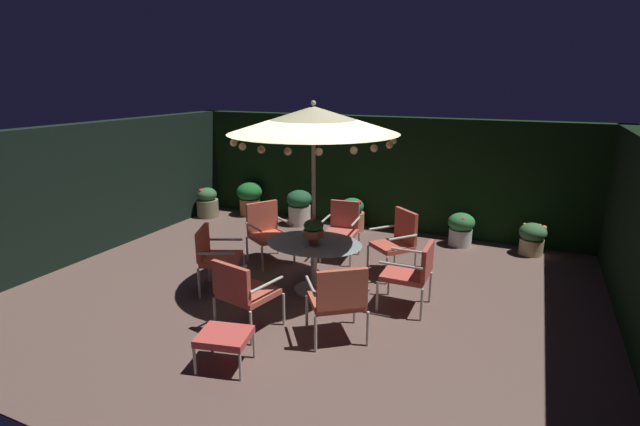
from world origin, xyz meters
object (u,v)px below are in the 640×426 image
Objects in this scene: patio_chair_west at (243,290)px; potted_plant_left_far at (532,238)px; potted_plant_back_center at (207,203)px; potted_plant_left_near at (352,215)px; potted_plant_front_corner at (250,197)px; potted_plant_back_right at (461,228)px; potted_plant_right_near at (299,206)px; patio_dining_table at (314,253)px; centerpiece_planter at (314,229)px; patio_chair_south at (267,229)px; patio_chair_southeast at (342,227)px; patio_chair_southwest at (215,253)px; patio_chair_northeast at (413,270)px; ottoman_footrest at (224,337)px; patio_chair_north at (339,297)px; patio_umbrella at (313,120)px; patio_chair_east at (398,238)px.

patio_chair_west is 5.43m from potted_plant_left_far.
potted_plant_back_center is 3.38m from potted_plant_left_near.
potted_plant_front_corner is 4.75m from potted_plant_back_right.
potted_plant_right_near is at bearing -178.94° from potted_plant_left_far.
patio_dining_table is at bearing -45.20° from potted_plant_front_corner.
centerpiece_planter is 4.24m from potted_plant_left_far.
patio_chair_southeast is at bearing 31.85° from patio_chair_south.
patio_chair_southwest is 4.05m from potted_plant_back_center.
patio_dining_table is 3.00m from potted_plant_left_near.
patio_chair_northeast is 2.80m from patio_chair_south.
centerpiece_planter reaches higher than patio_dining_table.
patio_chair_southwest reaches higher than ottoman_footrest.
patio_chair_north is 6.03m from potted_plant_back_center.
patio_chair_northeast is 1.25× the size of potted_plant_front_corner.
patio_umbrella reaches higher than potted_plant_back_center.
patio_chair_southwest is at bearing -156.31° from patio_dining_table.
potted_plant_left_near is at bearing 104.05° from patio_chair_southeast.
patio_chair_southeast reaches higher than potted_plant_left_far.
potted_plant_left_near is at bearing 99.92° from patio_dining_table.
patio_chair_east is 1.03× the size of patio_chair_south.
potted_plant_back_right is at bearing 0.04° from potted_plant_left_near.
patio_chair_northeast is at bearing 12.24° from patio_chair_southwest.
potted_plant_left_near is 3.41m from potted_plant_left_far.
potted_plant_left_far is at bearing 63.85° from patio_chair_northeast.
potted_plant_back_center is at bearing 129.01° from ottoman_footrest.
potted_plant_left_near is (0.81, 3.52, -0.24)m from patio_chair_southwest.
potted_plant_left_far is at bearing 1.09° from potted_plant_back_right.
patio_chair_north is 4.62m from potted_plant_left_far.
potted_plant_right_near is 3.36m from potted_plant_back_right.
patio_chair_southwest is 1.02× the size of patio_chair_west.
patio_chair_east is 4.49m from potted_plant_front_corner.
centerpiece_planter is (0.04, -0.09, 0.40)m from patio_dining_table.
potted_plant_left_near is (3.36, 0.39, 0.01)m from potted_plant_back_center.
patio_chair_northeast is 4.26m from potted_plant_right_near.
potted_plant_back_center is (-3.91, 2.65, -0.66)m from centerpiece_planter.
patio_chair_southwest reaches higher than patio_dining_table.
patio_umbrella is 2.87× the size of patio_chair_southwest.
patio_chair_northeast is 0.96× the size of patio_chair_southeast.
potted_plant_left_near is (-0.55, 3.04, -0.65)m from centerpiece_planter.
potted_plant_right_near is at bearing 122.29° from patio_chair_north.
patio_dining_table is 1.42× the size of patio_chair_south.
patio_chair_northeast reaches higher than potted_plant_left_far.
patio_chair_east is (0.08, 2.29, 0.03)m from patio_chair_north.
potted_plant_right_near is 1.21× the size of potted_plant_back_right.
potted_plant_back_center is at bearing -145.62° from potted_plant_front_corner.
patio_chair_northeast is (1.45, 0.02, -0.03)m from patio_dining_table.
potted_plant_front_corner is at bearing 176.48° from potted_plant_left_near.
patio_chair_southwest is (-1.33, -0.58, -1.92)m from patio_umbrella.
patio_chair_west is 0.79m from ottoman_footrest.
patio_chair_northeast is 1.21m from patio_chair_east.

